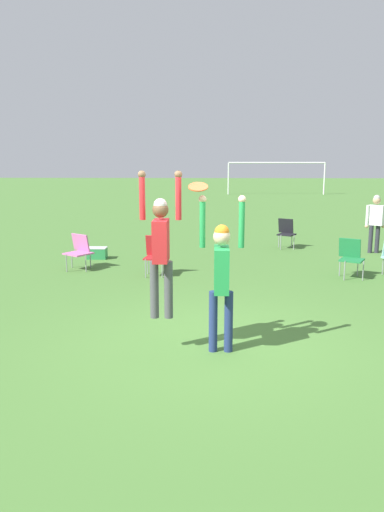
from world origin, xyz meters
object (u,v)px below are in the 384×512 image
Objects in this scene: person_spectator_near at (375,219)px; camping_chair_0 at (286,231)px; frisbee at (198,187)px; camping_chair_4 at (155,252)px; person_jumping at (161,242)px; cooler_box at (97,253)px; camping_chair_2 at (79,249)px; person_defending at (221,270)px; camping_chair_3 at (351,255)px.

camping_chair_0 is at bearing -163.08° from person_spectator_near.
person_spectator_near is at bearing -166.51° from camping_chair_0.
camping_chair_0 is (2.46, 8.26, -1.78)m from frisbee.
camping_chair_4 is at bearing 103.22° from frisbee.
camping_chair_0 is (2.96, 8.21, -1.03)m from person_jumping.
frisbee is 0.51× the size of cooler_box.
camping_chair_4 is 2.58m from cooler_box.
camping_chair_2 is at bearing -8.78° from camping_chair_4.
camping_chair_2 is at bearing -96.60° from cooler_box.
frisbee is 0.28× the size of camping_chair_4.
person_defending is at bearing -63.76° from cooler_box.
frisbee reaches higher than camping_chair_2.
frisbee is 9.07m from person_spectator_near.
person_spectator_near reaches higher than camping_chair_0.
frisbee is at bearing -66.23° from cooler_box.
person_jumping is 2.32× the size of camping_chair_0.
person_spectator_near reaches higher than cooler_box.
camping_chair_3 is (6.35, -0.65, 0.03)m from camping_chair_2.
person_spectator_near is at bearing -88.18° from camping_chair_3.
person_jumping is at bearing 105.54° from camping_chair_4.
person_spectator_near reaches higher than camping_chair_4.
camping_chair_4 is 6.63m from person_spectator_near.
frisbee reaches higher than camping_chair_3.
camping_chair_3 reaches higher than camping_chair_2.
person_defending is 7.24m from cooler_box.
camping_chair_3 is 4.44m from camping_chair_4.
camping_chair_4 reaches higher than camping_chair_3.
camping_chair_0 is at bearing 165.71° from person_defending.
camping_chair_2 is (-5.45, -3.05, -0.03)m from camping_chair_0.
camping_chair_4 is at bearing 7.56° from person_jumping.
person_jumping is at bearing 150.65° from camping_chair_2.
camping_chair_3 is 0.53× the size of person_spectator_near.
person_spectator_near is at bearing 57.38° from frisbee.
person_spectator_near is at bearing 149.30° from person_defending.
person_jumping is at bearing 100.00° from camping_chair_0.
person_jumping reaches higher than camping_chair_0.
camping_chair_3 is 6.50m from cooler_box.
person_defending is 8.52m from camping_chair_0.
camping_chair_3 is at bearing 146.44° from person_defending.
camping_chair_0 is at bearing -115.90° from camping_chair_2.
frisbee is 7.39m from cooler_box.
camping_chair_3 is (3.35, 4.56, -1.78)m from frisbee.
camping_chair_4 is (-1.09, 4.63, -1.76)m from frisbee.
person_jumping reaches higher than camping_chair_4.
person_jumping reaches higher than person_spectator_near.
camping_chair_0 is at bearing 73.42° from frisbee.
frisbee is (-0.32, -0.04, 1.13)m from person_defending.
person_jumping reaches higher than cooler_box.
camping_chair_3 is at bearing -83.10° from person_spectator_near.
camping_chair_4 is (-0.58, 4.58, -1.02)m from person_jumping.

